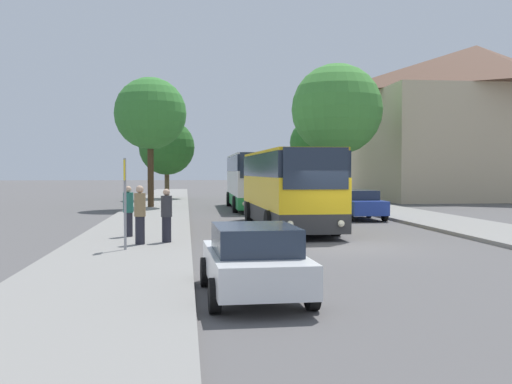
% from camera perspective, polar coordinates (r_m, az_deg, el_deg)
% --- Properties ---
extents(ground_plane, '(300.00, 300.00, 0.00)m').
position_cam_1_polar(ground_plane, '(19.67, 8.60, -5.24)').
color(ground_plane, '#565454').
rests_on(ground_plane, ground).
extents(sidewalk_left, '(4.00, 120.00, 0.15)m').
position_cam_1_polar(sidewalk_left, '(19.07, -12.23, -5.26)').
color(sidewalk_left, gray).
rests_on(sidewalk_left, ground_plane).
extents(building_right_background, '(18.77, 14.14, 13.55)m').
position_cam_1_polar(building_right_background, '(56.59, 20.19, 6.23)').
color(building_right_background, '#C6B28E').
rests_on(building_right_background, ground_plane).
extents(bus_front, '(2.99, 10.63, 3.31)m').
position_cam_1_polar(bus_front, '(25.74, 3.01, 0.43)').
color(bus_front, '#2D2D2D').
rests_on(bus_front, ground_plane).
extents(bus_middle, '(2.86, 11.35, 3.55)m').
position_cam_1_polar(bus_middle, '(39.04, -0.54, 1.14)').
color(bus_middle, '#238942').
rests_on(bus_middle, ground_plane).
extents(parked_car_left_curb, '(2.03, 4.07, 1.42)m').
position_cam_1_polar(parked_car_left_curb, '(11.73, -0.19, -6.47)').
color(parked_car_left_curb, silver).
rests_on(parked_car_left_curb, ground_plane).
extents(parked_car_right_near, '(2.03, 3.97, 1.50)m').
position_cam_1_polar(parked_car_right_near, '(31.10, 9.83, -1.15)').
color(parked_car_right_near, '#233D9E').
rests_on(parked_car_right_near, ground_plane).
extents(bus_stop_sign, '(0.08, 0.45, 2.71)m').
position_cam_1_polar(bus_stop_sign, '(18.05, -12.37, -0.10)').
color(bus_stop_sign, gray).
rests_on(bus_stop_sign, sidewalk_left).
extents(pedestrian_waiting_near, '(0.36, 0.36, 1.87)m').
position_cam_1_polar(pedestrian_waiting_near, '(19.30, -11.00, -2.11)').
color(pedestrian_waiting_near, '#23232D').
rests_on(pedestrian_waiting_near, sidewalk_left).
extents(pedestrian_waiting_far, '(0.36, 0.36, 1.80)m').
position_cam_1_polar(pedestrian_waiting_far, '(21.69, -12.07, -1.78)').
color(pedestrian_waiting_far, '#23232D').
rests_on(pedestrian_waiting_far, sidewalk_left).
extents(pedestrian_walking_back, '(0.36, 0.36, 1.75)m').
position_cam_1_polar(pedestrian_walking_back, '(19.73, -8.52, -2.21)').
color(pedestrian_walking_back, '#23232D').
rests_on(pedestrian_walking_back, sidewalk_left).
extents(tree_left_near, '(4.72, 4.72, 6.73)m').
position_cam_1_polar(tree_left_near, '(51.56, -8.50, 4.23)').
color(tree_left_near, brown).
rests_on(tree_left_near, sidewalk_left).
extents(tree_left_far, '(4.66, 4.66, 8.40)m').
position_cam_1_polar(tree_left_far, '(39.63, -10.03, 7.35)').
color(tree_left_far, '#47331E').
rests_on(tree_left_far, sidewalk_left).
extents(tree_right_near, '(4.42, 4.42, 7.11)m').
position_cam_1_polar(tree_right_near, '(54.16, 5.58, 4.69)').
color(tree_right_near, '#513D23').
rests_on(tree_right_near, sidewalk_right).
extents(tree_right_mid, '(6.68, 6.68, 10.21)m').
position_cam_1_polar(tree_right_mid, '(44.70, 7.71, 7.80)').
color(tree_right_mid, brown).
rests_on(tree_right_mid, sidewalk_right).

